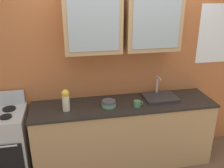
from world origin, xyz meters
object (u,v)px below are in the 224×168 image
Objects in this scene: sink_faucet at (160,97)px; cup_near_sink at (137,104)px; vase at (66,100)px; stove_range at (0,146)px; bowl_stack at (109,103)px.

sink_faucet reaches higher than cup_near_sink.
vase reaches higher than cup_near_sink.
stove_range is 1.76m from cup_near_sink.
vase reaches higher than bowl_stack.
vase is 2.25× the size of cup_near_sink.
vase is at bearing -174.62° from sink_faucet.
stove_range is at bearing -178.16° from sink_faucet.
vase is (-1.23, -0.12, 0.12)m from sink_faucet.
bowl_stack is 1.51× the size of cup_near_sink.
vase reaches higher than sink_faucet.
cup_near_sink is at bearing -4.65° from vase.
sink_faucet is 1.24m from vase.
bowl_stack is at bearing -171.57° from sink_faucet.
vase reaches higher than stove_range.
sink_faucet is 2.40× the size of bowl_stack.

